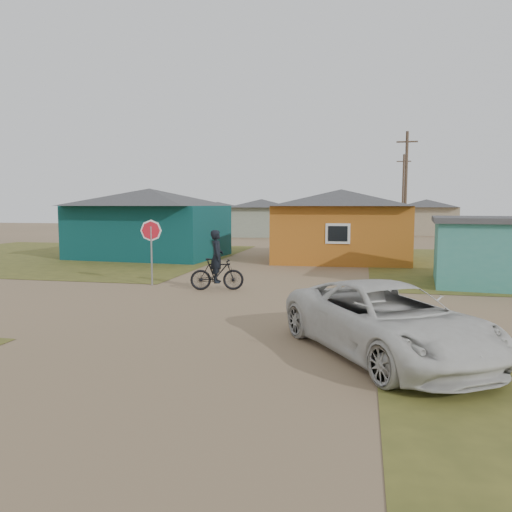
{
  "coord_description": "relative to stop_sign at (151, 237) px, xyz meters",
  "views": [
    {
      "loc": [
        3.71,
        -13.74,
        3.07
      ],
      "look_at": [
        0.11,
        3.0,
        1.3
      ],
      "focal_mm": 35.0,
      "sensor_mm": 36.0,
      "label": 1
    }
  ],
  "objects": [
    {
      "name": "grass_nw",
      "position": [
        -9.88,
        9.2,
        -1.83
      ],
      "size": [
        20.0,
        18.0,
        0.0
      ],
      "primitive_type": "cube",
      "color": "brown",
      "rests_on": "ground"
    },
    {
      "name": "ground",
      "position": [
        4.12,
        -3.8,
        -1.84
      ],
      "size": [
        120.0,
        120.0,
        0.0
      ],
      "primitive_type": "plane",
      "color": "#856A4D"
    },
    {
      "name": "house_pale_north",
      "position": [
        -9.88,
        42.2,
        -0.09
      ],
      "size": [
        6.28,
        5.81,
        3.4
      ],
      "color": "gray",
      "rests_on": "ground"
    },
    {
      "name": "utility_pole_near",
      "position": [
        10.62,
        18.2,
        2.3
      ],
      "size": [
        1.4,
        0.2,
        8.0
      ],
      "color": "brown",
      "rests_on": "ground"
    },
    {
      "name": "utility_pole_far",
      "position": [
        11.62,
        34.2,
        2.3
      ],
      "size": [
        1.4,
        0.2,
        8.0
      ],
      "color": "brown",
      "rests_on": "ground"
    },
    {
      "name": "house_yellow",
      "position": [
        6.62,
        10.19,
        0.16
      ],
      "size": [
        7.72,
        6.76,
        3.9
      ],
      "color": "#AC5E1A",
      "rests_on": "ground"
    },
    {
      "name": "house_teal",
      "position": [
        -4.38,
        9.7,
        0.22
      ],
      "size": [
        8.93,
        7.08,
        4.0
      ],
      "color": "#0A3638",
      "rests_on": "ground"
    },
    {
      "name": "house_beige_east",
      "position": [
        14.12,
        36.2,
        0.02
      ],
      "size": [
        6.95,
        6.05,
        3.6
      ],
      "color": "tan",
      "rests_on": "ground"
    },
    {
      "name": "stop_sign",
      "position": [
        0.0,
        0.0,
        0.0
      ],
      "size": [
        0.8,
        0.25,
        2.5
      ],
      "color": "gray",
      "rests_on": "ground"
    },
    {
      "name": "vehicle",
      "position": [
        8.35,
        -7.31,
        -1.1
      ],
      "size": [
        4.92,
        5.8,
        1.48
      ],
      "primitive_type": "imported",
      "rotation": [
        0.0,
        0.0,
        0.56
      ],
      "color": "silver",
      "rests_on": "ground"
    },
    {
      "name": "cyclist",
      "position": [
        2.72,
        -0.48,
        -1.05
      ],
      "size": [
        1.99,
        1.01,
        2.17
      ],
      "color": "black",
      "rests_on": "ground"
    },
    {
      "name": "house_pale_west",
      "position": [
        -1.88,
        30.2,
        0.02
      ],
      "size": [
        7.04,
        6.15,
        3.6
      ],
      "color": "gray",
      "rests_on": "ground"
    }
  ]
}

